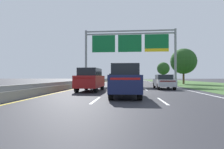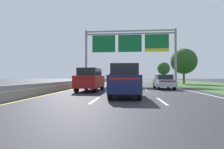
{
  "view_description": "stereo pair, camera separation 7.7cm",
  "coord_description": "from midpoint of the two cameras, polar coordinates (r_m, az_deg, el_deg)",
  "views": [
    {
      "loc": [
        -0.04,
        0.46,
        1.31
      ],
      "look_at": [
        -1.99,
        22.69,
        1.63
      ],
      "focal_mm": 28.84,
      "sensor_mm": 36.0,
      "label": 1
    },
    {
      "loc": [
        0.04,
        0.47,
        1.31
      ],
      "look_at": [
        -1.99,
        22.69,
        1.63
      ],
      "focal_mm": 28.84,
      "sensor_mm": 36.0,
      "label": 2
    }
  ],
  "objects": [
    {
      "name": "grass_verge_right",
      "position": [
        37.27,
        27.02,
        -2.72
      ],
      "size": [
        14.0,
        110.0,
        0.02
      ],
      "primitive_type": "cube",
      "color": "#3D602D",
      "rests_on": "ground"
    },
    {
      "name": "ground_plane",
      "position": [
        34.56,
        5.01,
        -2.98
      ],
      "size": [
        220.0,
        220.0,
        0.0
      ],
      "primitive_type": "plane",
      "color": "#2B2B30"
    },
    {
      "name": "lane_striping",
      "position": [
        34.1,
        5.01,
        -3.0
      ],
      "size": [
        11.96,
        106.0,
        0.01
      ],
      "color": "white",
      "rests_on": "ground"
    },
    {
      "name": "roadside_tree_far",
      "position": [
        51.2,
        15.91,
        1.84
      ],
      "size": [
        3.4,
        3.4,
        5.37
      ],
      "color": "#4C3823",
      "rests_on": "ground"
    },
    {
      "name": "car_navy_centre_lane_suv",
      "position": [
        11.84,
        4.01,
        -1.84
      ],
      "size": [
        1.97,
        4.73,
        2.11
      ],
      "rotation": [
        0.0,
        0.0,
        1.58
      ],
      "color": "#161E47",
      "rests_on": "ground"
    },
    {
      "name": "car_grey_left_lane_suv",
      "position": [
        43.4,
        0.29,
        -1.09
      ],
      "size": [
        1.92,
        4.71,
        2.11
      ],
      "rotation": [
        0.0,
        0.0,
        1.57
      ],
      "color": "slate",
      "rests_on": "ground"
    },
    {
      "name": "car_red_left_lane_suv",
      "position": [
        16.76,
        -6.97,
        -1.53
      ],
      "size": [
        2.03,
        4.75,
        2.11
      ],
      "rotation": [
        0.0,
        0.0,
        1.54
      ],
      "color": "maroon",
      "rests_on": "ground"
    },
    {
      "name": "car_silver_right_lane_sedan",
      "position": [
        20.53,
        15.96,
        -2.16
      ],
      "size": [
        1.87,
        4.42,
        1.57
      ],
      "rotation": [
        0.0,
        0.0,
        1.56
      ],
      "color": "#B2B5BA",
      "rests_on": "ground"
    },
    {
      "name": "pickup_truck_gold",
      "position": [
        27.96,
        4.74,
        -1.29
      ],
      "size": [
        2.04,
        5.41,
        2.2
      ],
      "rotation": [
        0.0,
        0.0,
        1.58
      ],
      "color": "#A38438",
      "rests_on": "ground"
    },
    {
      "name": "overhead_sign_gantry",
      "position": [
        30.09,
        5.58,
        9.1
      ],
      "size": [
        15.06,
        0.42,
        9.16
      ],
      "color": "gray",
      "rests_on": "ground"
    },
    {
      "name": "roadside_tree_mid",
      "position": [
        36.2,
        21.66,
        3.92
      ],
      "size": [
        4.75,
        4.75,
        6.65
      ],
      "color": "#4C3823",
      "rests_on": "ground"
    },
    {
      "name": "median_barrier_concrete",
      "position": [
        35.17,
        -5.81,
        -2.37
      ],
      "size": [
        0.6,
        110.0,
        0.85
      ],
      "color": "gray",
      "rests_on": "ground"
    }
  ]
}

